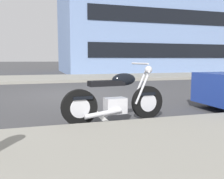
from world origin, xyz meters
TOP-DOWN VIEW (x-y plane):
  - ground_plane at (0.00, 0.00)m, footprint 260.00×260.00m
  - sidewalk_far_curb at (12.00, 6.82)m, footprint 120.00×5.00m
  - parking_stall_stripe at (0.00, -3.72)m, footprint 0.12×2.20m
  - parked_motorcycle at (0.18, -3.97)m, footprint 2.07×0.62m
  - townhouse_behind_pole at (8.70, 13.90)m, footprint 15.24×9.64m

SIDE VIEW (x-z plane):
  - ground_plane at x=0.00m, z-range 0.00..0.00m
  - parking_stall_stripe at x=0.00m, z-range 0.00..0.01m
  - sidewalk_far_curb at x=12.00m, z-range 0.00..0.14m
  - parked_motorcycle at x=0.18m, z-range -0.13..1.00m
  - townhouse_behind_pole at x=8.70m, z-range 0.00..8.50m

